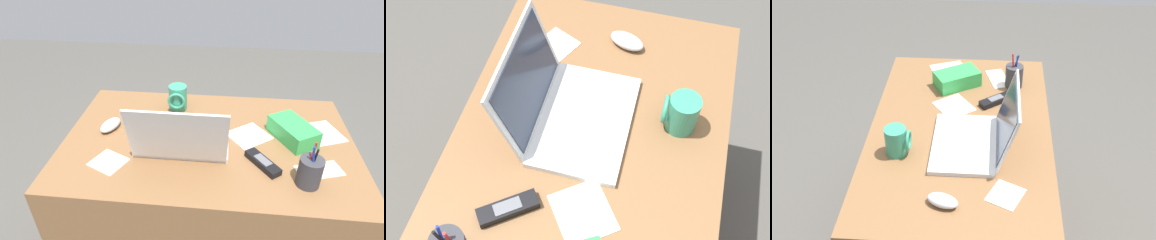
% 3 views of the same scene
% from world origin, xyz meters
% --- Properties ---
extents(desk, '(1.13, 0.71, 0.73)m').
position_xyz_m(desk, '(0.00, 0.00, 0.36)').
color(desk, brown).
rests_on(desk, ground).
extents(laptop, '(0.35, 0.31, 0.24)m').
position_xyz_m(laptop, '(0.10, 0.07, 0.78)').
color(laptop, silver).
rests_on(laptop, desk).
extents(computer_mouse, '(0.09, 0.12, 0.04)m').
position_xyz_m(computer_mouse, '(0.40, -0.03, 0.74)').
color(computer_mouse, silver).
rests_on(computer_mouse, desk).
extents(coffee_mug_white, '(0.08, 0.09, 0.11)m').
position_xyz_m(coffee_mug_white, '(0.15, -0.22, 0.78)').
color(coffee_mug_white, '#338C6B').
rests_on(coffee_mug_white, desk).
extents(cordless_phone, '(0.12, 0.14, 0.03)m').
position_xyz_m(cordless_phone, '(-0.20, 0.14, 0.74)').
color(cordless_phone, black).
rests_on(cordless_phone, desk).
extents(paper_note_left, '(0.15, 0.14, 0.00)m').
position_xyz_m(paper_note_left, '(0.35, 0.18, 0.73)').
color(paper_note_left, white).
rests_on(paper_note_left, desk).
extents(paper_note_right, '(0.20, 0.19, 0.00)m').
position_xyz_m(paper_note_right, '(-0.16, -0.04, 0.73)').
color(paper_note_right, white).
rests_on(paper_note_right, desk).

